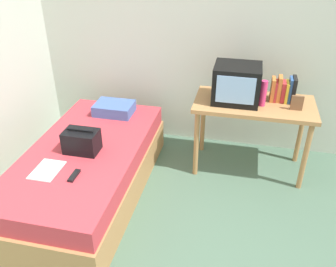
{
  "coord_description": "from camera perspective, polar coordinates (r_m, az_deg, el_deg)",
  "views": [
    {
      "loc": [
        0.34,
        -1.82,
        2.28
      ],
      "look_at": [
        -0.3,
        1.01,
        0.58
      ],
      "focal_mm": 38.65,
      "sensor_mm": 36.0,
      "label": 1
    }
  ],
  "objects": [
    {
      "name": "wall_back",
      "position": [
        3.96,
        7.65,
        15.78
      ],
      "size": [
        5.2,
        0.1,
        2.6
      ],
      "primitive_type": "cube",
      "color": "silver",
      "rests_on": "ground"
    },
    {
      "name": "bed",
      "position": [
        3.51,
        -12.59,
        -5.8
      ],
      "size": [
        1.0,
        2.0,
        0.51
      ],
      "color": "#B27F4C",
      "rests_on": "ground"
    },
    {
      "name": "desk",
      "position": [
        3.67,
        13.32,
        3.4
      ],
      "size": [
        1.16,
        0.6,
        0.77
      ],
      "color": "#B27F4C",
      "rests_on": "ground"
    },
    {
      "name": "tv",
      "position": [
        3.55,
        10.77,
        7.76
      ],
      "size": [
        0.44,
        0.39,
        0.36
      ],
      "color": "black",
      "rests_on": "desk"
    },
    {
      "name": "water_bottle",
      "position": [
        3.53,
        14.78,
        6.15
      ],
      "size": [
        0.06,
        0.06,
        0.25
      ],
      "primitive_type": "cylinder",
      "color": "#E53372",
      "rests_on": "desk"
    },
    {
      "name": "book_row",
      "position": [
        3.69,
        17.72,
        6.55
      ],
      "size": [
        0.23,
        0.17,
        0.25
      ],
      "color": "#CC7233",
      "rests_on": "desk"
    },
    {
      "name": "picture_frame",
      "position": [
        3.55,
        19.67,
        4.56
      ],
      "size": [
        0.11,
        0.02,
        0.14
      ],
      "primitive_type": "cube",
      "color": "brown",
      "rests_on": "desk"
    },
    {
      "name": "pillow",
      "position": [
        3.9,
        -8.49,
        3.94
      ],
      "size": [
        0.4,
        0.29,
        0.11
      ],
      "primitive_type": "cube",
      "color": "#4766AD",
      "rests_on": "bed"
    },
    {
      "name": "handbag",
      "position": [
        3.27,
        -13.47,
        -1.19
      ],
      "size": [
        0.3,
        0.2,
        0.23
      ],
      "color": "black",
      "rests_on": "bed"
    },
    {
      "name": "magazine",
      "position": [
        3.15,
        -18.54,
        -5.49
      ],
      "size": [
        0.21,
        0.29,
        0.01
      ],
      "primitive_type": "cube",
      "color": "white",
      "rests_on": "bed"
    },
    {
      "name": "remote_dark",
      "position": [
        3.02,
        -14.59,
        -6.44
      ],
      "size": [
        0.04,
        0.16,
        0.02
      ],
      "primitive_type": "cube",
      "color": "black",
      "rests_on": "bed"
    },
    {
      "name": "remote_silver",
      "position": [
        3.59,
        -13.56,
        0.07
      ],
      "size": [
        0.04,
        0.14,
        0.02
      ],
      "primitive_type": "cube",
      "color": "#B7B7BC",
      "rests_on": "bed"
    }
  ]
}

